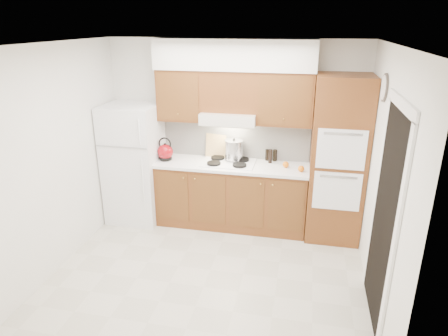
% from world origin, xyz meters
% --- Properties ---
extents(floor, '(3.60, 3.60, 0.00)m').
position_xyz_m(floor, '(0.00, 0.00, 0.00)').
color(floor, beige).
rests_on(floor, ground).
extents(ceiling, '(3.60, 3.60, 0.00)m').
position_xyz_m(ceiling, '(0.00, 0.00, 2.60)').
color(ceiling, white).
rests_on(ceiling, wall_back).
extents(wall_back, '(3.60, 0.02, 2.60)m').
position_xyz_m(wall_back, '(0.00, 1.50, 1.30)').
color(wall_back, white).
rests_on(wall_back, floor).
extents(wall_left, '(0.02, 3.00, 2.60)m').
position_xyz_m(wall_left, '(-1.80, 0.00, 1.30)').
color(wall_left, white).
rests_on(wall_left, floor).
extents(wall_right, '(0.02, 3.00, 2.60)m').
position_xyz_m(wall_right, '(1.80, 0.00, 1.30)').
color(wall_right, white).
rests_on(wall_right, floor).
extents(fridge, '(0.75, 0.72, 1.72)m').
position_xyz_m(fridge, '(-1.41, 1.14, 0.86)').
color(fridge, white).
rests_on(fridge, floor).
extents(base_cabinets, '(2.11, 0.60, 0.90)m').
position_xyz_m(base_cabinets, '(0.02, 1.20, 0.45)').
color(base_cabinets, brown).
rests_on(base_cabinets, floor).
extents(countertop, '(2.13, 0.62, 0.04)m').
position_xyz_m(countertop, '(0.03, 1.19, 0.92)').
color(countertop, white).
rests_on(countertop, base_cabinets).
extents(backsplash, '(2.11, 0.03, 0.56)m').
position_xyz_m(backsplash, '(0.02, 1.49, 1.22)').
color(backsplash, white).
rests_on(backsplash, countertop).
extents(oven_cabinet, '(0.70, 0.65, 2.20)m').
position_xyz_m(oven_cabinet, '(1.44, 1.18, 1.10)').
color(oven_cabinet, brown).
rests_on(oven_cabinet, floor).
extents(upper_cab_left, '(0.63, 0.33, 0.70)m').
position_xyz_m(upper_cab_left, '(-0.71, 1.33, 1.85)').
color(upper_cab_left, brown).
rests_on(upper_cab_left, wall_back).
extents(upper_cab_right, '(0.73, 0.33, 0.70)m').
position_xyz_m(upper_cab_right, '(0.72, 1.33, 1.85)').
color(upper_cab_right, brown).
rests_on(upper_cab_right, wall_back).
extents(range_hood, '(0.75, 0.45, 0.15)m').
position_xyz_m(range_hood, '(-0.02, 1.27, 1.57)').
color(range_hood, silver).
rests_on(range_hood, wall_back).
extents(upper_cab_over_hood, '(0.75, 0.33, 0.55)m').
position_xyz_m(upper_cab_over_hood, '(-0.02, 1.33, 1.92)').
color(upper_cab_over_hood, brown).
rests_on(upper_cab_over_hood, range_hood).
extents(soffit, '(2.13, 0.36, 0.40)m').
position_xyz_m(soffit, '(0.03, 1.32, 2.40)').
color(soffit, silver).
rests_on(soffit, wall_back).
extents(cooktop, '(0.74, 0.50, 0.01)m').
position_xyz_m(cooktop, '(-0.02, 1.21, 0.95)').
color(cooktop, white).
rests_on(cooktop, countertop).
extents(doorway, '(0.02, 0.90, 2.10)m').
position_xyz_m(doorway, '(1.79, -0.35, 1.05)').
color(doorway, black).
rests_on(doorway, floor).
extents(wall_clock, '(0.02, 0.30, 0.30)m').
position_xyz_m(wall_clock, '(1.79, 0.55, 2.15)').
color(wall_clock, '#3F3833').
rests_on(wall_clock, wall_right).
extents(kettle, '(0.29, 0.29, 0.22)m').
position_xyz_m(kettle, '(-0.93, 1.16, 1.06)').
color(kettle, maroon).
rests_on(kettle, countertop).
extents(cutting_board, '(0.30, 0.10, 0.39)m').
position_xyz_m(cutting_board, '(-0.25, 1.45, 1.14)').
color(cutting_board, '#D6B46E').
rests_on(cutting_board, countertop).
extents(stock_pot, '(0.28, 0.28, 0.26)m').
position_xyz_m(stock_pot, '(0.03, 1.33, 1.10)').
color(stock_pot, silver).
rests_on(stock_pot, cooktop).
extents(condiment_a, '(0.07, 0.07, 0.19)m').
position_xyz_m(condiment_a, '(0.55, 1.35, 1.04)').
color(condiment_a, black).
rests_on(condiment_a, countertop).
extents(condiment_b, '(0.07, 0.07, 0.16)m').
position_xyz_m(condiment_b, '(0.49, 1.44, 1.02)').
color(condiment_b, black).
rests_on(condiment_b, countertop).
extents(condiment_c, '(0.07, 0.07, 0.16)m').
position_xyz_m(condiment_c, '(0.60, 1.44, 1.02)').
color(condiment_c, black).
rests_on(condiment_c, countertop).
extents(orange_near, '(0.11, 0.11, 0.08)m').
position_xyz_m(orange_near, '(0.98, 1.08, 0.98)').
color(orange_near, orange).
rests_on(orange_near, countertop).
extents(orange_far, '(0.11, 0.11, 0.08)m').
position_xyz_m(orange_far, '(0.77, 1.20, 0.98)').
color(orange_far, orange).
rests_on(orange_far, countertop).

